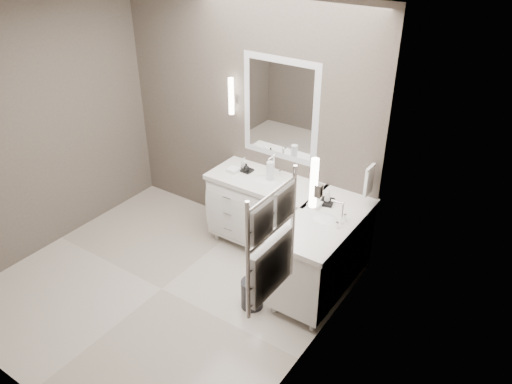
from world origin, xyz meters
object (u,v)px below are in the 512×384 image
Objects in this scene: vanity_right at (322,250)px; towel_ladder at (271,249)px; waste_bin at (252,294)px; vanity_back at (265,209)px.

vanity_right is 1.60m from towel_ladder.
waste_bin is at bearing -125.99° from vanity_right.
vanity_back is at bearing 116.31° from waste_bin.
waste_bin is (0.45, -0.91, -0.33)m from vanity_back.
vanity_right is 1.38× the size of towel_ladder.
towel_ladder reaches higher than vanity_back.
vanity_back is at bearing 124.10° from towel_ladder.
vanity_back is 1.07m from waste_bin.
waste_bin is at bearing -63.69° from vanity_back.
vanity_back is 2.16m from towel_ladder.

